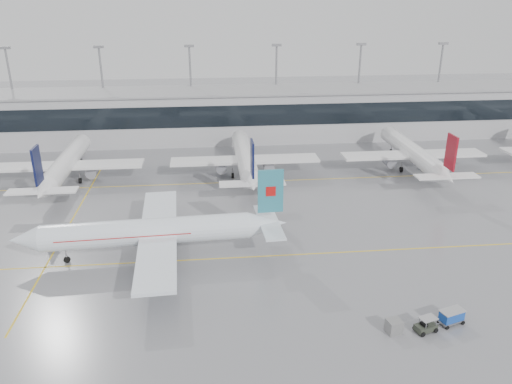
{
  "coord_description": "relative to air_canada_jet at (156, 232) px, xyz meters",
  "views": [
    {
      "loc": [
        -7.54,
        -61.55,
        34.59
      ],
      "look_at": [
        0.0,
        12.0,
        5.0
      ],
      "focal_mm": 35.0,
      "sensor_mm": 36.0,
      "label": 1
    }
  ],
  "objects": [
    {
      "name": "baggage_tug",
      "position": [
        30.51,
        -20.1,
        -3.24
      ],
      "size": [
        3.61,
        2.11,
        1.72
      ],
      "rotation": [
        0.0,
        0.0,
        0.3
      ],
      "color": "#2C3027",
      "rests_on": "ground"
    },
    {
      "name": "taxi_line_main",
      "position": [
        14.95,
        -1.59,
        -3.84
      ],
      "size": [
        120.0,
        0.25,
        0.01
      ],
      "primitive_type": "cube",
      "color": "yellow",
      "rests_on": "ground"
    },
    {
      "name": "parked_jet_d",
      "position": [
        49.95,
        32.1,
        -0.13
      ],
      "size": [
        29.64,
        36.96,
        11.72
      ],
      "rotation": [
        0.0,
        0.0,
        1.57
      ],
      "color": "white",
      "rests_on": "ground"
    },
    {
      "name": "gse_unit",
      "position": [
        26.97,
        -19.9,
        -3.06
      ],
      "size": [
        1.81,
        1.72,
        1.56
      ],
      "primitive_type": "cube",
      "rotation": [
        0.0,
        0.0,
        0.19
      ],
      "color": "slate",
      "rests_on": "ground"
    },
    {
      "name": "baggage_cart",
      "position": [
        33.95,
        -19.03,
        -2.83
      ],
      "size": [
        3.13,
        2.31,
        1.73
      ],
      "rotation": [
        0.0,
        0.0,
        0.3
      ],
      "color": "gray",
      "rests_on": "ground"
    },
    {
      "name": "taxi_line_cross",
      "position": [
        -15.05,
        13.41,
        -3.84
      ],
      "size": [
        0.25,
        60.0,
        0.01
      ],
      "primitive_type": "cube",
      "color": "yellow",
      "rests_on": "ground"
    },
    {
      "name": "taxi_line_north",
      "position": [
        14.95,
        28.41,
        -3.84
      ],
      "size": [
        120.0,
        0.25,
        0.01
      ],
      "primitive_type": "cube",
      "color": "yellow",
      "rests_on": "ground"
    },
    {
      "name": "terminal_glass",
      "position": [
        14.95,
        52.86,
        3.66
      ],
      "size": [
        180.0,
        0.2,
        5.0
      ],
      "primitive_type": "cube",
      "color": "black",
      "rests_on": "ground"
    },
    {
      "name": "ground",
      "position": [
        14.95,
        -1.59,
        -3.84
      ],
      "size": [
        320.0,
        320.0,
        0.0
      ],
      "primitive_type": "plane",
      "color": "gray",
      "rests_on": "ground"
    },
    {
      "name": "terminal",
      "position": [
        14.95,
        60.41,
        2.16
      ],
      "size": [
        180.0,
        15.0,
        12.0
      ],
      "primitive_type": "cube",
      "color": "#A7A6AB",
      "rests_on": "ground"
    },
    {
      "name": "air_canada_jet",
      "position": [
        0.0,
        0.0,
        0.0
      ],
      "size": [
        37.91,
        30.73,
        12.07
      ],
      "rotation": [
        0.0,
        0.0,
        3.19
      ],
      "color": "white",
      "rests_on": "ground"
    },
    {
      "name": "parked_jet_c",
      "position": [
        14.95,
        32.1,
        -0.13
      ],
      "size": [
        29.64,
        36.96,
        11.72
      ],
      "rotation": [
        0.0,
        0.0,
        1.57
      ],
      "color": "white",
      "rests_on": "ground"
    },
    {
      "name": "light_masts",
      "position": [
        14.95,
        66.41,
        9.5
      ],
      "size": [
        156.4,
        1.0,
        22.6
      ],
      "color": "gray",
      "rests_on": "ground"
    },
    {
      "name": "parked_jet_b",
      "position": [
        -20.05,
        32.1,
        -0.13
      ],
      "size": [
        29.64,
        36.96,
        11.72
      ],
      "rotation": [
        0.0,
        0.0,
        1.57
      ],
      "color": "white",
      "rests_on": "ground"
    },
    {
      "name": "terminal_roof",
      "position": [
        14.95,
        60.41,
        8.36
      ],
      "size": [
        182.0,
        16.0,
        0.4
      ],
      "primitive_type": "cube",
      "color": "gray",
      "rests_on": "ground"
    }
  ]
}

